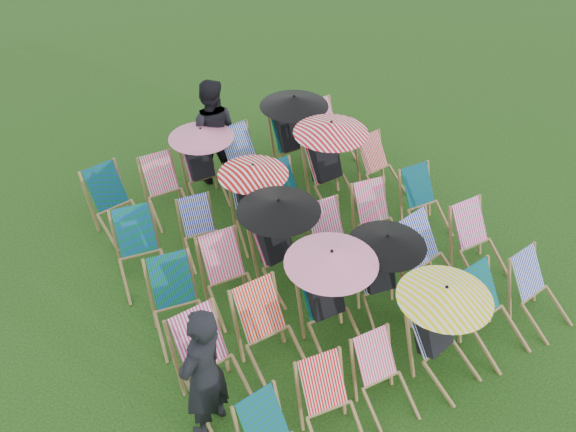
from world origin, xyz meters
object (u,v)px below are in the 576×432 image
person_left (203,374)px  person_rear (211,132)px  deckchair_29 (331,133)px  deckchair_5 (541,293)px

person_left → person_rear: person_rear is taller
person_left → person_rear: bearing=-146.2°
person_left → person_rear: size_ratio=0.98×
deckchair_29 → person_left: bearing=-142.2°
deckchair_29 → person_left: person_left is taller
deckchair_5 → person_rear: bearing=106.3°
deckchair_5 → person_rear: size_ratio=0.49×
deckchair_5 → person_left: size_ratio=0.50×
deckchair_5 → person_left: 4.44m
deckchair_5 → deckchair_29: bearing=84.5°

